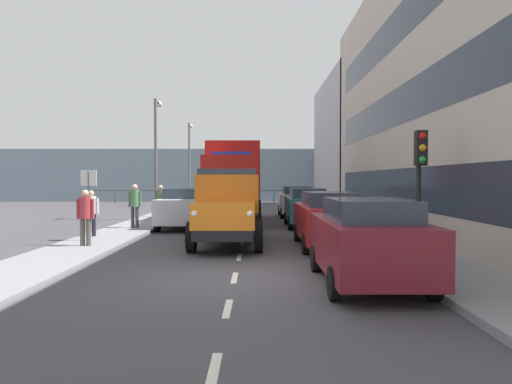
% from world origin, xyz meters
% --- Properties ---
extents(ground_plane, '(80.00, 80.00, 0.00)m').
position_xyz_m(ground_plane, '(0.00, -11.12, 0.00)').
color(ground_plane, '#423F44').
extents(sidewalk_left, '(2.07, 40.66, 0.15)m').
position_xyz_m(sidewalk_left, '(-4.66, -11.12, 0.07)').
color(sidewalk_left, gray).
rests_on(sidewalk_left, ground_plane).
extents(sidewalk_right, '(2.07, 40.66, 0.15)m').
position_xyz_m(sidewalk_right, '(4.66, -11.12, 0.07)').
color(sidewalk_right, gray).
rests_on(sidewalk_right, ground_plane).
extents(road_centreline_markings, '(0.12, 36.64, 0.01)m').
position_xyz_m(road_centreline_markings, '(0.00, -10.32, 0.00)').
color(road_centreline_markings, silver).
rests_on(road_centreline_markings, ground_plane).
extents(building_terrace, '(7.68, 24.71, 10.82)m').
position_xyz_m(building_terrace, '(-9.52, -6.90, 5.41)').
color(building_terrace, beige).
rests_on(building_terrace, ground_plane).
extents(building_far_block, '(7.67, 13.41, 9.65)m').
position_xyz_m(building_far_block, '(-9.53, -25.52, 4.82)').
color(building_far_block, '#B7B2B7').
rests_on(building_far_block, ground_plane).
extents(sea_horizon, '(80.00, 0.80, 5.00)m').
position_xyz_m(sea_horizon, '(0.00, -34.45, 2.50)').
color(sea_horizon, gray).
rests_on(sea_horizon, ground_plane).
extents(seawall_railing, '(28.08, 0.08, 1.20)m').
position_xyz_m(seawall_railing, '(-0.00, -30.85, 0.92)').
color(seawall_railing, '#4C5156').
rests_on(seawall_railing, ground_plane).
extents(truck_vintage_orange, '(2.17, 5.64, 2.43)m').
position_xyz_m(truck_vintage_orange, '(0.44, -4.72, 1.18)').
color(truck_vintage_orange, black).
rests_on(truck_vintage_orange, ground_plane).
extents(lorry_cargo_red, '(2.58, 8.20, 3.87)m').
position_xyz_m(lorry_cargo_red, '(0.62, -12.98, 2.08)').
color(lorry_cargo_red, red).
rests_on(lorry_cargo_red, ground_plane).
extents(car_maroon_kerbside_near, '(1.90, 4.09, 1.72)m').
position_xyz_m(car_maroon_kerbside_near, '(-2.67, 0.63, 0.90)').
color(car_maroon_kerbside_near, maroon).
rests_on(car_maroon_kerbside_near, ground_plane).
extents(car_red_kerbside_1, '(1.83, 4.53, 1.72)m').
position_xyz_m(car_red_kerbside_1, '(-2.67, -4.46, 0.90)').
color(car_red_kerbside_1, '#B21E1E').
rests_on(car_red_kerbside_1, ground_plane).
extents(car_teal_kerbside_2, '(1.80, 3.92, 1.72)m').
position_xyz_m(car_teal_kerbside_2, '(-2.67, -10.61, 0.89)').
color(car_teal_kerbside_2, '#1E6670').
rests_on(car_teal_kerbside_2, ground_plane).
extents(car_white_kerbside_3, '(1.86, 4.13, 1.72)m').
position_xyz_m(car_white_kerbside_3, '(-2.67, -16.19, 0.90)').
color(car_white_kerbside_3, white).
rests_on(car_white_kerbside_3, ground_plane).
extents(car_silver_oppositeside_0, '(1.86, 4.21, 1.72)m').
position_xyz_m(car_silver_oppositeside_0, '(2.67, -10.03, 0.90)').
color(car_silver_oppositeside_0, '#B7BABF').
rests_on(car_silver_oppositeside_0, ground_plane).
extents(pedestrian_in_dark_coat, '(0.53, 0.34, 1.65)m').
position_xyz_m(pedestrian_in_dark_coat, '(4.57, -3.76, 1.12)').
color(pedestrian_in_dark_coat, '#4C473D').
rests_on(pedestrian_in_dark_coat, sidewalk_right).
extents(pedestrian_couple_b, '(0.53, 0.34, 1.57)m').
position_xyz_m(pedestrian_couple_b, '(5.22, -6.04, 1.07)').
color(pedestrian_couple_b, black).
rests_on(pedestrian_couple_b, sidewalk_right).
extents(pedestrian_near_railing, '(0.53, 0.34, 1.76)m').
position_xyz_m(pedestrian_near_railing, '(4.45, -8.82, 1.19)').
color(pedestrian_near_railing, '#383342').
rests_on(pedestrian_near_railing, sidewalk_right).
extents(pedestrian_strolling, '(0.53, 0.34, 1.69)m').
position_xyz_m(pedestrian_strolling, '(4.03, -11.82, 1.14)').
color(pedestrian_strolling, '#4C473D').
rests_on(pedestrian_strolling, sidewalk_right).
extents(traffic_light_near, '(0.28, 0.41, 3.20)m').
position_xyz_m(traffic_light_near, '(-4.66, -2.03, 2.47)').
color(traffic_light_near, black).
rests_on(traffic_light_near, sidewalk_left).
extents(lamp_post_promenade, '(0.32, 1.14, 6.17)m').
position_xyz_m(lamp_post_promenade, '(4.79, -14.48, 3.84)').
color(lamp_post_promenade, '#59595B').
rests_on(lamp_post_promenade, sidewalk_right).
extents(lamp_post_far, '(0.32, 1.14, 6.33)m').
position_xyz_m(lamp_post_far, '(4.75, -26.25, 3.93)').
color(lamp_post_far, '#59595B').
rests_on(lamp_post_far, sidewalk_right).
extents(street_sign, '(0.50, 0.07, 2.25)m').
position_xyz_m(street_sign, '(4.88, -4.90, 1.68)').
color(street_sign, '#4C4C4C').
rests_on(street_sign, sidewalk_right).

